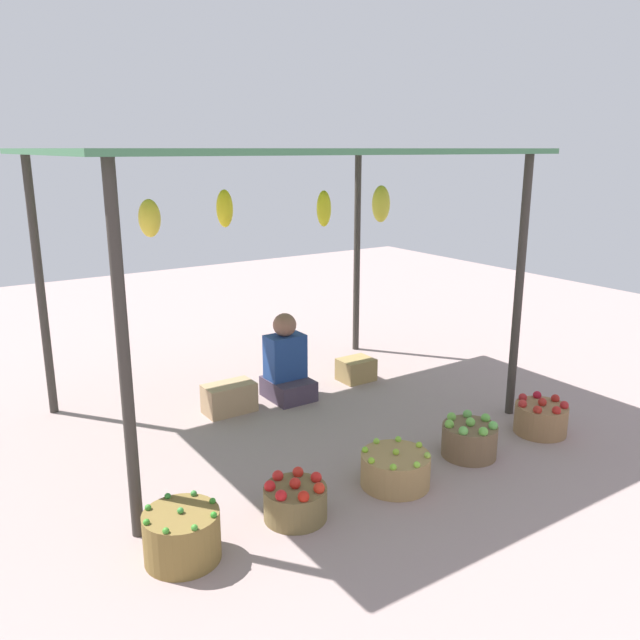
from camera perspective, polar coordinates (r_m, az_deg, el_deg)
ground_plane at (r=5.59m, az=-3.44°, el=-8.13°), size 14.00×14.00×0.00m
market_stall_structure at (r=5.15m, az=-3.77°, el=13.17°), size 3.53×2.49×2.19m
vendor_person at (r=5.81m, az=-2.99°, el=-4.07°), size 0.36×0.44×0.78m
basket_green_chilies at (r=3.79m, az=-12.11°, el=-18.14°), size 0.42×0.42×0.31m
basket_red_tomatoes at (r=4.07m, az=-2.20°, el=-15.70°), size 0.39×0.39×0.27m
basket_limes at (r=4.45m, az=6.68°, el=-12.96°), size 0.47×0.47×0.26m
basket_green_apples at (r=4.92m, az=13.07°, el=-10.24°), size 0.40×0.40×0.30m
basket_red_apples at (r=5.44m, az=18.94°, el=-8.19°), size 0.41×0.41×0.29m
wooden_crate_near_vendor at (r=5.59m, az=-8.02°, el=-6.84°), size 0.43×0.25×0.25m
wooden_crate_stacked_rear at (r=6.29m, az=3.21°, el=-4.39°), size 0.32×0.26×0.21m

